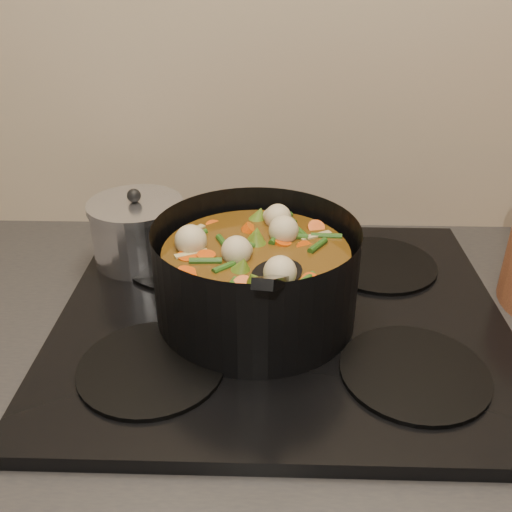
{
  "coord_description": "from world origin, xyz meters",
  "views": [
    {
      "loc": [
        -0.02,
        1.26,
        1.39
      ],
      "look_at": [
        -0.04,
        1.92,
        1.02
      ],
      "focal_mm": 40.0,
      "sensor_mm": 36.0,
      "label": 1
    }
  ],
  "objects": [
    {
      "name": "stovetop",
      "position": [
        0.0,
        1.93,
        0.92
      ],
      "size": [
        0.62,
        0.54,
        0.03
      ],
      "color": "black",
      "rests_on": "counter"
    },
    {
      "name": "saucepan",
      "position": [
        -0.23,
        2.07,
        0.98
      ],
      "size": [
        0.15,
        0.15,
        0.12
      ],
      "rotation": [
        0.0,
        0.0,
        0.36
      ],
      "color": "silver",
      "rests_on": "stovetop"
    },
    {
      "name": "stockpot",
      "position": [
        -0.03,
        1.92,
        0.99
      ],
      "size": [
        0.34,
        0.41,
        0.2
      ],
      "rotation": [
        0.0,
        0.0,
        -0.32
      ],
      "color": "black",
      "rests_on": "stovetop"
    }
  ]
}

